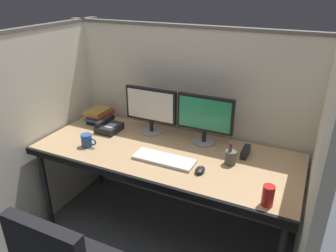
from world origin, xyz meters
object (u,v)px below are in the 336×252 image
object	(u,v)px
coffee_mug	(87,140)
desk_phone	(109,127)
keyboard_main	(164,159)
monitor_right	(205,117)
book_stack	(100,115)
pen_cup	(230,157)
monitor_left	(151,108)
soda_can	(268,196)
desk	(164,158)
computer_mouse	(200,170)
red_stapler	(245,152)

from	to	relation	value
coffee_mug	desk_phone	world-z (taller)	coffee_mug
keyboard_main	desk_phone	world-z (taller)	desk_phone
monitor_right	desk_phone	size ratio (longest dim) A/B	2.26
book_stack	pen_cup	distance (m)	1.24
monitor_left	soda_can	bearing A→B (deg)	-28.43
desk	monitor_right	size ratio (longest dim) A/B	4.42
computer_mouse	book_stack	distance (m)	1.14
monitor_left	computer_mouse	world-z (taller)	monitor_left
book_stack	monitor_left	bearing A→B (deg)	-0.14
desk	computer_mouse	world-z (taller)	computer_mouse
book_stack	computer_mouse	bearing A→B (deg)	-20.24
monitor_right	coffee_mug	xyz separation A→B (m)	(-0.76, -0.42, -0.17)
coffee_mug	desk_phone	size ratio (longest dim) A/B	0.66
monitor_right	book_stack	size ratio (longest dim) A/B	1.88
monitor_left	pen_cup	bearing A→B (deg)	-16.32
monitor_left	monitor_right	world-z (taller)	same
monitor_left	keyboard_main	size ratio (longest dim) A/B	1.00
computer_mouse	pen_cup	size ratio (longest dim) A/B	0.60
keyboard_main	book_stack	bearing A→B (deg)	155.48
computer_mouse	desk_phone	size ratio (longest dim) A/B	0.51
red_stapler	desk_phone	distance (m)	1.11
red_stapler	pen_cup	bearing A→B (deg)	-112.95
pen_cup	red_stapler	bearing A→B (deg)	67.05
pen_cup	monitor_left	bearing A→B (deg)	163.68
computer_mouse	soda_can	bearing A→B (deg)	-18.85
monitor_left	desk_phone	xyz separation A→B (m)	(-0.33, -0.13, -0.18)
monitor_left	coffee_mug	world-z (taller)	monitor_left
red_stapler	soda_can	bearing A→B (deg)	-64.74
coffee_mug	pen_cup	world-z (taller)	pen_cup
monitor_left	keyboard_main	world-z (taller)	monitor_left
monitor_right	red_stapler	distance (m)	0.39
soda_can	desk_phone	xyz separation A→B (m)	(-1.34, 0.42, -0.03)
computer_mouse	coffee_mug	xyz separation A→B (m)	(-0.88, -0.02, 0.03)
monitor_left	keyboard_main	xyz separation A→B (m)	(0.29, -0.36, -0.20)
computer_mouse	desk_phone	xyz separation A→B (m)	(-0.89, 0.27, 0.02)
desk	pen_cup	xyz separation A→B (m)	(0.47, 0.04, 0.10)
desk	desk_phone	distance (m)	0.59
computer_mouse	book_stack	world-z (taller)	book_stack
keyboard_main	red_stapler	distance (m)	0.58
coffee_mug	red_stapler	world-z (taller)	coffee_mug
monitor_right	pen_cup	world-z (taller)	monitor_right
keyboard_main	book_stack	world-z (taller)	book_stack
keyboard_main	pen_cup	world-z (taller)	pen_cup
monitor_right	desk	bearing A→B (deg)	-128.58
red_stapler	desk	bearing A→B (deg)	-159.64
monitor_left	coffee_mug	distance (m)	0.55
keyboard_main	coffee_mug	size ratio (longest dim) A/B	3.41
monitor_left	soda_can	world-z (taller)	monitor_left
computer_mouse	soda_can	world-z (taller)	soda_can
coffee_mug	monitor_right	bearing A→B (deg)	29.00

